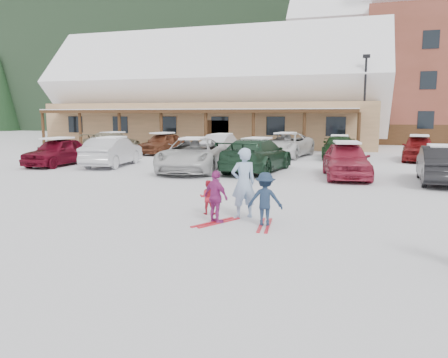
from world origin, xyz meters
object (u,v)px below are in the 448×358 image
(child_navy, at_px, (265,199))
(parked_car_5, at_px, (441,165))
(parked_car_3, at_px, (257,155))
(parked_car_0, at_px, (58,152))
(day_lodge, at_px, (213,100))
(lamp_post, at_px, (365,98))
(parked_car_12, at_px, (419,148))
(parked_car_4, at_px, (346,160))
(child_magenta, at_px, (216,197))
(adult_skier, at_px, (243,183))
(parked_car_9, at_px, (222,145))
(toddler_red, at_px, (208,197))
(parked_car_8, at_px, (163,143))
(parked_car_1, at_px, (113,152))
(parked_car_10, at_px, (285,145))
(parked_car_11, at_px, (339,147))
(parked_car_7, at_px, (113,142))
(parked_car_2, at_px, (193,155))

(child_navy, relative_size, parked_car_5, 0.29)
(parked_car_3, xyz_separation_m, parked_car_5, (7.65, -1.26, -0.05))
(parked_car_0, bearing_deg, day_lodge, 82.93)
(lamp_post, height_order, parked_car_3, lamp_post)
(parked_car_5, relative_size, parked_car_12, 1.03)
(parked_car_4, distance_m, parked_car_5, 3.63)
(parked_car_4, bearing_deg, child_navy, -108.11)
(child_magenta, xyz_separation_m, parked_car_5, (6.42, 8.61, 0.08))
(parked_car_4, bearing_deg, lamp_post, 78.96)
(adult_skier, distance_m, parked_car_3, 9.26)
(adult_skier, xyz_separation_m, parked_car_5, (5.93, 7.84, -0.18))
(parked_car_9, height_order, parked_car_12, parked_car_12)
(toddler_red, distance_m, parked_car_12, 17.92)
(parked_car_8, bearing_deg, parked_car_1, -76.06)
(day_lodge, relative_size, parked_car_8, 6.94)
(lamp_post, relative_size, parked_car_10, 1.24)
(child_navy, relative_size, parked_car_1, 0.29)
(toddler_red, distance_m, parked_car_5, 10.39)
(lamp_post, relative_size, parked_car_8, 1.63)
(child_navy, distance_m, parked_car_5, 9.99)
(parked_car_11, height_order, parked_car_12, parked_car_12)
(lamp_post, height_order, parked_car_11, lamp_post)
(lamp_post, xyz_separation_m, parked_car_10, (-4.68, -5.73, -3.06))
(adult_skier, height_order, child_magenta, adult_skier)
(parked_car_5, bearing_deg, parked_car_11, -61.10)
(parked_car_4, distance_m, parked_car_10, 9.09)
(parked_car_7, height_order, parked_car_9, parked_car_7)
(parked_car_11, bearing_deg, parked_car_2, 50.07)
(day_lodge, xyz_separation_m, parked_car_9, (4.07, -10.43, -3.24))
(day_lodge, height_order, parked_car_10, day_lodge)
(parked_car_8, bearing_deg, parked_car_5, -18.48)
(parked_car_2, height_order, parked_car_4, parked_car_2)
(child_navy, height_order, parked_car_11, parked_car_11)
(child_magenta, height_order, parked_car_7, parked_car_7)
(child_navy, bearing_deg, parked_car_5, -127.85)
(adult_skier, height_order, parked_car_3, adult_skier)
(child_navy, relative_size, parked_car_10, 0.24)
(parked_car_2, bearing_deg, lamp_post, 52.65)
(child_navy, bearing_deg, parked_car_0, -41.62)
(parked_car_4, bearing_deg, parked_car_0, 171.44)
(toddler_red, xyz_separation_m, parked_car_0, (-11.25, 8.38, 0.26))
(parked_car_4, xyz_separation_m, parked_car_5, (3.60, -0.49, -0.02))
(toddler_red, relative_size, parked_car_5, 0.21)
(child_magenta, bearing_deg, parked_car_7, -23.49)
(toddler_red, xyz_separation_m, parked_car_12, (7.15, 16.43, 0.28))
(parked_car_0, distance_m, parked_car_9, 10.32)
(parked_car_5, xyz_separation_m, parked_car_12, (0.21, 8.70, 0.01))
(lamp_post, bearing_deg, parked_car_10, -129.22)
(toddler_red, xyz_separation_m, parked_car_2, (-3.64, 8.30, 0.32))
(child_navy, bearing_deg, lamp_post, -102.29)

